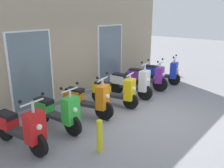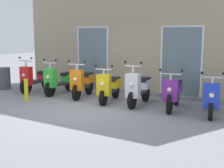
% 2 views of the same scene
% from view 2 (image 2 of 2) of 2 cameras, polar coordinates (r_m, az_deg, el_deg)
% --- Properties ---
extents(ground_plane, '(40.00, 40.00, 0.00)m').
position_cam_2_polar(ground_plane, '(8.66, -5.39, -4.72)').
color(ground_plane, gray).
extents(storefront_facade, '(9.50, 0.50, 4.03)m').
position_cam_2_polar(storefront_facade, '(10.96, 4.31, 8.54)').
color(storefront_facade, gray).
rests_on(storefront_facade, ground_plane).
extents(scooter_red, '(0.59, 1.65, 1.28)m').
position_cam_2_polar(scooter_red, '(11.54, -13.57, 1.03)').
color(scooter_red, black).
rests_on(scooter_red, ground_plane).
extents(scooter_green, '(0.56, 1.63, 1.25)m').
position_cam_2_polar(scooter_green, '(10.91, -9.45, 0.71)').
color(scooter_green, black).
rests_on(scooter_green, ground_plane).
extents(scooter_orange, '(0.73, 1.54, 1.26)m').
position_cam_2_polar(scooter_orange, '(10.23, -5.32, 0.34)').
color(scooter_orange, black).
rests_on(scooter_orange, ground_plane).
extents(scooter_yellow, '(0.69, 1.54, 1.18)m').
position_cam_2_polar(scooter_yellow, '(9.56, -0.46, -0.48)').
color(scooter_yellow, black).
rests_on(scooter_yellow, ground_plane).
extents(scooter_white, '(0.56, 1.61, 1.32)m').
position_cam_2_polar(scooter_white, '(9.15, 4.88, -0.72)').
color(scooter_white, black).
rests_on(scooter_white, ground_plane).
extents(scooter_purple, '(0.70, 1.61, 1.17)m').
position_cam_2_polar(scooter_purple, '(8.79, 11.04, -1.44)').
color(scooter_purple, black).
rests_on(scooter_purple, ground_plane).
extents(scooter_blue, '(0.70, 1.50, 1.17)m').
position_cam_2_polar(scooter_blue, '(8.41, 17.57, -2.31)').
color(scooter_blue, black).
rests_on(scooter_blue, ground_plane).
extents(trash_bin, '(0.48, 0.48, 0.80)m').
position_cam_2_polar(trash_bin, '(12.43, -18.96, 0.98)').
color(trash_bin, '#4C4C51').
rests_on(trash_bin, ground_plane).
extents(curb_bollard, '(0.12, 0.12, 0.70)m').
position_cam_2_polar(curb_bollard, '(9.95, -15.25, -1.11)').
color(curb_bollard, yellow).
rests_on(curb_bollard, ground_plane).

